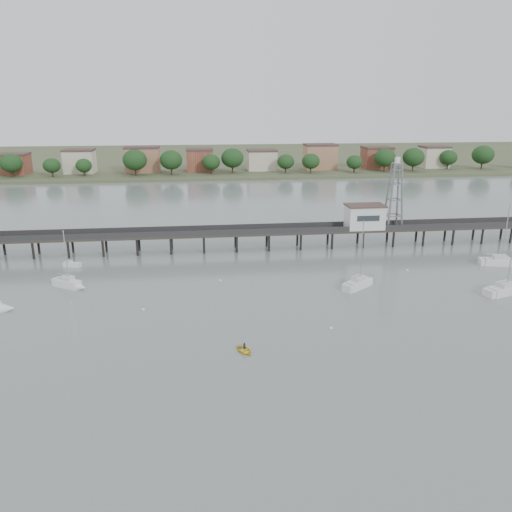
{
  "coord_description": "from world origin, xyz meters",
  "views": [
    {
      "loc": [
        -11.38,
        -44.0,
        30.72
      ],
      "look_at": [
        -1.24,
        42.0,
        4.0
      ],
      "focal_mm": 35.0,
      "sensor_mm": 36.0,
      "label": 1
    }
  ],
  "objects_px": {
    "sailboat_c": "(362,282)",
    "yellow_dinghy": "(244,352)",
    "lattice_tower": "(395,196)",
    "sailboat_e": "(506,262)",
    "pier": "(252,232)",
    "white_tender": "(72,265)",
    "sailboat_d": "(510,289)",
    "sailboat_b": "(72,284)"
  },
  "relations": [
    {
      "from": "pier",
      "to": "sailboat_b",
      "type": "bearing_deg",
      "value": -149.27
    },
    {
      "from": "sailboat_d",
      "to": "yellow_dinghy",
      "type": "bearing_deg",
      "value": -179.35
    },
    {
      "from": "pier",
      "to": "lattice_tower",
      "type": "distance_m",
      "value": 32.34
    },
    {
      "from": "lattice_tower",
      "to": "sailboat_e",
      "type": "relative_size",
      "value": 1.19
    },
    {
      "from": "sailboat_b",
      "to": "white_tender",
      "type": "distance_m",
      "value": 12.46
    },
    {
      "from": "sailboat_c",
      "to": "yellow_dinghy",
      "type": "xyz_separation_m",
      "value": [
        -22.72,
        -21.67,
        -0.65
      ]
    },
    {
      "from": "sailboat_e",
      "to": "yellow_dinghy",
      "type": "distance_m",
      "value": 62.06
    },
    {
      "from": "yellow_dinghy",
      "to": "lattice_tower",
      "type": "bearing_deg",
      "value": 26.6
    },
    {
      "from": "sailboat_b",
      "to": "sailboat_e",
      "type": "height_order",
      "value": "sailboat_e"
    },
    {
      "from": "sailboat_c",
      "to": "sailboat_d",
      "type": "xyz_separation_m",
      "value": [
        23.83,
        -6.0,
        -0.01
      ]
    },
    {
      "from": "lattice_tower",
      "to": "yellow_dinghy",
      "type": "relative_size",
      "value": 5.39
    },
    {
      "from": "sailboat_c",
      "to": "yellow_dinghy",
      "type": "bearing_deg",
      "value": -173.9
    },
    {
      "from": "lattice_tower",
      "to": "sailboat_d",
      "type": "xyz_separation_m",
      "value": [
        8.94,
        -30.89,
        -10.46
      ]
    },
    {
      "from": "lattice_tower",
      "to": "sailboat_c",
      "type": "height_order",
      "value": "lattice_tower"
    },
    {
      "from": "sailboat_d",
      "to": "yellow_dinghy",
      "type": "relative_size",
      "value": 4.83
    },
    {
      "from": "lattice_tower",
      "to": "sailboat_c",
      "type": "bearing_deg",
      "value": -120.89
    },
    {
      "from": "pier",
      "to": "lattice_tower",
      "type": "relative_size",
      "value": 9.68
    },
    {
      "from": "pier",
      "to": "yellow_dinghy",
      "type": "height_order",
      "value": "pier"
    },
    {
      "from": "sailboat_e",
      "to": "lattice_tower",
      "type": "bearing_deg",
      "value": 146.55
    },
    {
      "from": "sailboat_c",
      "to": "sailboat_e",
      "type": "distance_m",
      "value": 32.79
    },
    {
      "from": "sailboat_d",
      "to": "sailboat_e",
      "type": "distance_m",
      "value": 16.06
    },
    {
      "from": "sailboat_c",
      "to": "sailboat_d",
      "type": "relative_size",
      "value": 0.9
    },
    {
      "from": "lattice_tower",
      "to": "sailboat_d",
      "type": "bearing_deg",
      "value": -73.85
    },
    {
      "from": "sailboat_c",
      "to": "white_tender",
      "type": "bearing_deg",
      "value": 124.59
    },
    {
      "from": "pier",
      "to": "white_tender",
      "type": "bearing_deg",
      "value": -167.86
    },
    {
      "from": "sailboat_e",
      "to": "white_tender",
      "type": "height_order",
      "value": "sailboat_e"
    },
    {
      "from": "sailboat_c",
      "to": "white_tender",
      "type": "xyz_separation_m",
      "value": [
        -52.96,
        17.07,
        -0.25
      ]
    },
    {
      "from": "pier",
      "to": "sailboat_b",
      "type": "relative_size",
      "value": 14.15
    },
    {
      "from": "sailboat_b",
      "to": "sailboat_d",
      "type": "bearing_deg",
      "value": 23.25
    },
    {
      "from": "sailboat_d",
      "to": "white_tender",
      "type": "distance_m",
      "value": 80.18
    },
    {
      "from": "yellow_dinghy",
      "to": "pier",
      "type": "bearing_deg",
      "value": 58.05
    },
    {
      "from": "sailboat_e",
      "to": "sailboat_c",
      "type": "bearing_deg",
      "value": -154.42
    },
    {
      "from": "sailboat_b",
      "to": "white_tender",
      "type": "relative_size",
      "value": 2.95
    },
    {
      "from": "yellow_dinghy",
      "to": "sailboat_d",
      "type": "bearing_deg",
      "value": -5.87
    },
    {
      "from": "lattice_tower",
      "to": "yellow_dinghy",
      "type": "distance_m",
      "value": 60.87
    },
    {
      "from": "lattice_tower",
      "to": "sailboat_d",
      "type": "height_order",
      "value": "lattice_tower"
    },
    {
      "from": "sailboat_b",
      "to": "yellow_dinghy",
      "type": "distance_m",
      "value": 38.25
    },
    {
      "from": "sailboat_c",
      "to": "sailboat_b",
      "type": "height_order",
      "value": "sailboat_c"
    },
    {
      "from": "sailboat_e",
      "to": "white_tender",
      "type": "xyz_separation_m",
      "value": [
        -84.77,
        9.14,
        -0.24
      ]
    },
    {
      "from": "sailboat_c",
      "to": "yellow_dinghy",
      "type": "distance_m",
      "value": 31.41
    },
    {
      "from": "sailboat_c",
      "to": "pier",
      "type": "bearing_deg",
      "value": 86.17
    },
    {
      "from": "lattice_tower",
      "to": "yellow_dinghy",
      "type": "height_order",
      "value": "lattice_tower"
    }
  ]
}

